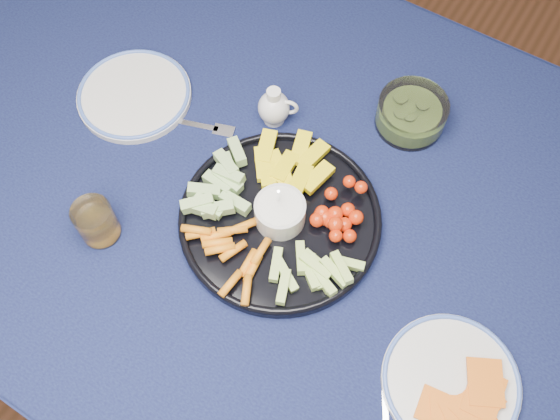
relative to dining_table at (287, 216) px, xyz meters
The scene contains 8 objects.
dining_table is the anchor object (origin of this frame).
crudite_platter 0.12m from the dining_table, 74.51° to the right, with size 0.35×0.35×0.11m.
creamer_pitcher 0.21m from the dining_table, 130.50° to the left, with size 0.07×0.06×0.08m.
pickle_bowl 0.30m from the dining_table, 65.61° to the left, with size 0.13×0.13×0.06m.
cheese_plate 0.42m from the dining_table, 21.51° to the right, with size 0.21×0.21×0.03m.
juice_tumbler 0.35m from the dining_table, 134.80° to the right, with size 0.07×0.07×0.08m.
fork_left 0.25m from the dining_table, behind, with size 0.18×0.08×0.00m.
side_plate_extra 0.38m from the dining_table, behind, with size 0.22×0.22×0.02m.
Camera 1 is at (0.27, -0.46, 1.71)m, focal length 40.00 mm.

